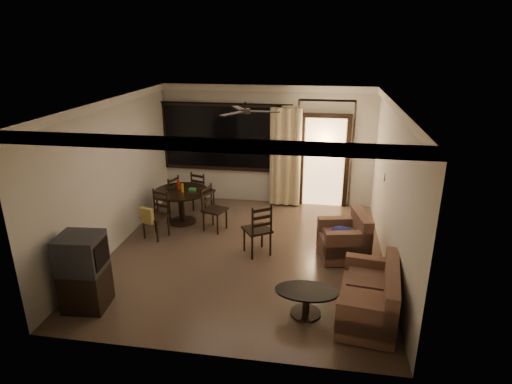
% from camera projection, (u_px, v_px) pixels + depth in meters
% --- Properties ---
extents(ground, '(5.50, 5.50, 0.00)m').
position_uv_depth(ground, '(247.00, 253.00, 7.99)').
color(ground, '#7F6651').
rests_on(ground, ground).
extents(room_shell, '(5.50, 6.70, 5.50)m').
position_uv_depth(room_shell, '(289.00, 138.00, 8.92)').
color(room_shell, beige).
rests_on(room_shell, ground).
extents(dining_table, '(1.16, 1.16, 0.95)m').
position_uv_depth(dining_table, '(181.00, 197.00, 9.15)').
color(dining_table, black).
rests_on(dining_table, ground).
extents(dining_chair_west, '(0.53, 0.53, 0.95)m').
position_uv_depth(dining_chair_west, '(169.00, 204.00, 9.57)').
color(dining_chair_west, black).
rests_on(dining_chair_west, ground).
extents(dining_chair_east, '(0.53, 0.53, 0.95)m').
position_uv_depth(dining_chair_east, '(214.00, 217.00, 8.88)').
color(dining_chair_east, black).
rests_on(dining_chair_east, ground).
extents(dining_chair_south, '(0.53, 0.57, 0.95)m').
position_uv_depth(dining_chair_south, '(156.00, 223.00, 8.53)').
color(dining_chair_south, black).
rests_on(dining_chair_south, ground).
extents(dining_chair_north, '(0.53, 0.53, 0.95)m').
position_uv_depth(dining_chair_north, '(203.00, 199.00, 9.90)').
color(dining_chair_north, black).
rests_on(dining_chair_north, ground).
extents(tv_cabinet, '(0.66, 0.60, 1.17)m').
position_uv_depth(tv_cabinet, '(84.00, 272.00, 6.23)').
color(tv_cabinet, black).
rests_on(tv_cabinet, ground).
extents(sofa, '(0.96, 1.55, 0.78)m').
position_uv_depth(sofa, '(372.00, 298.00, 6.08)').
color(sofa, '#402A1E').
rests_on(sofa, ground).
extents(armchair, '(0.97, 0.97, 0.82)m').
position_uv_depth(armchair, '(346.00, 240.00, 7.76)').
color(armchair, '#402A1E').
rests_on(armchair, ground).
extents(coffee_table, '(0.91, 0.55, 0.40)m').
position_uv_depth(coffee_table, '(306.00, 298.00, 6.15)').
color(coffee_table, black).
rests_on(coffee_table, ground).
extents(side_chair, '(0.62, 0.62, 1.02)m').
position_uv_depth(side_chair, '(258.00, 239.00, 7.88)').
color(side_chair, black).
rests_on(side_chair, ground).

